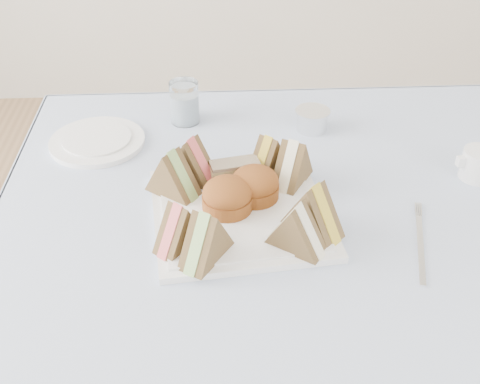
{
  "coord_description": "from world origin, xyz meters",
  "views": [
    {
      "loc": [
        -0.13,
        -0.76,
        1.37
      ],
      "look_at": [
        -0.09,
        0.04,
        0.8
      ],
      "focal_mm": 45.0,
      "sensor_mm": 36.0,
      "label": 1
    }
  ],
  "objects_px": {
    "table": "(285,373)",
    "serving_plate": "(240,213)",
    "creamer_jug": "(479,164)",
    "water_glass": "(184,102)"
  },
  "relations": [
    {
      "from": "creamer_jug",
      "to": "water_glass",
      "type": "bearing_deg",
      "value": 147.99
    },
    {
      "from": "serving_plate",
      "to": "water_glass",
      "type": "height_order",
      "value": "water_glass"
    },
    {
      "from": "creamer_jug",
      "to": "table",
      "type": "bearing_deg",
      "value": -167.54
    },
    {
      "from": "water_glass",
      "to": "creamer_jug",
      "type": "xyz_separation_m",
      "value": [
        0.54,
        -0.24,
        -0.02
      ]
    },
    {
      "from": "water_glass",
      "to": "serving_plate",
      "type": "bearing_deg",
      "value": -73.52
    },
    {
      "from": "serving_plate",
      "to": "creamer_jug",
      "type": "bearing_deg",
      "value": 5.48
    },
    {
      "from": "serving_plate",
      "to": "water_glass",
      "type": "distance_m",
      "value": 0.35
    },
    {
      "from": "table",
      "to": "serving_plate",
      "type": "height_order",
      "value": "serving_plate"
    },
    {
      "from": "table",
      "to": "serving_plate",
      "type": "distance_m",
      "value": 0.39
    },
    {
      "from": "table",
      "to": "serving_plate",
      "type": "relative_size",
      "value": 3.13
    }
  ]
}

